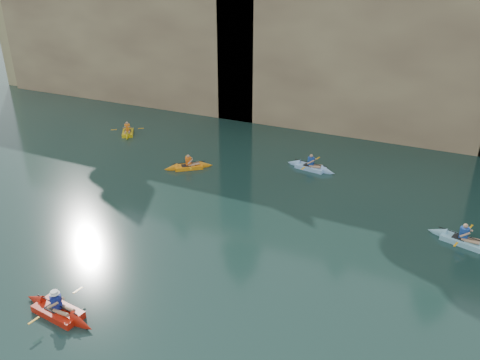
% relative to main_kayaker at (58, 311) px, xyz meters
% --- Properties ---
extents(ground, '(160.00, 160.00, 0.00)m').
position_rel_main_kayaker_xyz_m(ground, '(3.79, 1.67, -0.17)').
color(ground, black).
rests_on(ground, ground).
extents(cliff, '(70.00, 16.00, 12.00)m').
position_rel_main_kayaker_xyz_m(cliff, '(3.79, 31.67, 5.83)').
color(cliff, tan).
rests_on(cliff, ground).
extents(cliff_slab_west, '(26.00, 2.40, 10.56)m').
position_rel_main_kayaker_xyz_m(cliff_slab_west, '(-16.21, 24.27, 5.11)').
color(cliff_slab_west, tan).
rests_on(cliff_slab_west, ground).
extents(cliff_slab_center, '(24.00, 2.40, 11.40)m').
position_rel_main_kayaker_xyz_m(cliff_slab_center, '(5.79, 24.27, 5.53)').
color(cliff_slab_center, tan).
rests_on(cliff_slab_center, ground).
extents(sea_cave_west, '(4.50, 1.00, 4.00)m').
position_rel_main_kayaker_xyz_m(sea_cave_west, '(-14.21, 23.62, 1.83)').
color(sea_cave_west, black).
rests_on(sea_cave_west, ground).
extents(sea_cave_center, '(3.50, 1.00, 3.20)m').
position_rel_main_kayaker_xyz_m(sea_cave_center, '(-0.21, 23.62, 1.43)').
color(sea_cave_center, black).
rests_on(sea_cave_center, ground).
extents(main_kayaker, '(3.40, 2.28, 1.25)m').
position_rel_main_kayaker_xyz_m(main_kayaker, '(0.00, 0.00, 0.00)').
color(main_kayaker, red).
rests_on(main_kayaker, ground).
extents(kayaker_orange, '(2.69, 2.41, 1.12)m').
position_rel_main_kayaker_xyz_m(kayaker_orange, '(-2.84, 13.13, -0.03)').
color(kayaker_orange, orange).
rests_on(kayaker_orange, ground).
extents(kayaker_ltblue_near, '(3.16, 2.33, 1.22)m').
position_rel_main_kayaker_xyz_m(kayaker_ltblue_near, '(12.45, 11.33, -0.02)').
color(kayaker_ltblue_near, '#85C5DE').
rests_on(kayaker_ltblue_near, ground).
extents(kayaker_yellow, '(2.25, 2.77, 1.18)m').
position_rel_main_kayaker_xyz_m(kayaker_yellow, '(-10.18, 16.59, -0.02)').
color(kayaker_yellow, gold).
rests_on(kayaker_yellow, ground).
extents(kayaker_ltblue_mid, '(3.23, 2.35, 1.20)m').
position_rel_main_kayaker_xyz_m(kayaker_ltblue_mid, '(3.80, 16.29, -0.02)').
color(kayaker_ltblue_mid, '#92C0F4').
rests_on(kayaker_ltblue_mid, ground).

